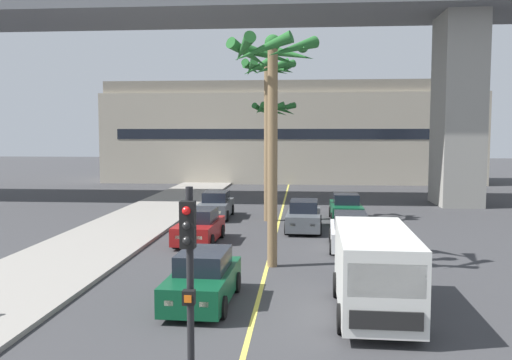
{
  "coord_description": "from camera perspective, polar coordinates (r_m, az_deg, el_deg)",
  "views": [
    {
      "loc": [
        1.31,
        -1.49,
        5.08
      ],
      "look_at": [
        0.0,
        14.0,
        3.73
      ],
      "focal_mm": 38.67,
      "sensor_mm": 36.0,
      "label": 1
    }
  ],
  "objects": [
    {
      "name": "car_queue_front",
      "position": [
        32.93,
        -4.17,
        -2.67
      ],
      "size": [
        1.86,
        4.11,
        1.56
      ],
      "color": "#4C5156",
      "rests_on": "ground"
    },
    {
      "name": "sidewalk_left",
      "position": [
        20.43,
        -22.79,
        -9.61
      ],
      "size": [
        4.8,
        80.0,
        0.15
      ],
      "primitive_type": "cube",
      "color": "gray",
      "rests_on": "ground"
    },
    {
      "name": "car_queue_second",
      "position": [
        25.61,
        -5.89,
        -4.87
      ],
      "size": [
        1.95,
        4.16,
        1.56
      ],
      "color": "maroon",
      "rests_on": "ground"
    },
    {
      "name": "pier_building_backdrop",
      "position": [
        57.39,
        3.53,
        4.87
      ],
      "size": [
        37.75,
        8.04,
        10.14
      ],
      "color": "#BCB29E",
      "rests_on": "ground"
    },
    {
      "name": "palm_tree_mid_median",
      "position": [
        31.48,
        1.24,
        8.87
      ],
      "size": [
        3.15,
        3.19,
        9.25
      ],
      "color": "brown",
      "rests_on": "ground"
    },
    {
      "name": "bridge_overpass",
      "position": [
        40.6,
        4.47,
        17.48
      ],
      "size": [
        86.05,
        8.0,
        17.37
      ],
      "color": "slate",
      "rests_on": "ground"
    },
    {
      "name": "lane_stripe_center",
      "position": [
        26.02,
        1.86,
        -6.29
      ],
      "size": [
        0.14,
        56.0,
        0.01
      ],
      "primitive_type": "cube",
      "color": "#DBCC4C",
      "rests_on": "ground"
    },
    {
      "name": "traffic_light_median_near",
      "position": [
        9.18,
        -6.92,
        -10.01
      ],
      "size": [
        0.24,
        0.37,
        4.2
      ],
      "color": "black",
      "rests_on": "ground"
    },
    {
      "name": "car_queue_fourth",
      "position": [
        24.51,
        9.75,
        -5.36
      ],
      "size": [
        1.96,
        4.16,
        1.56
      ],
      "color": "white",
      "rests_on": "ground"
    },
    {
      "name": "car_queue_third",
      "position": [
        28.73,
        4.96,
        -3.79
      ],
      "size": [
        1.93,
        4.15,
        1.56
      ],
      "color": "#4C5156",
      "rests_on": "ground"
    },
    {
      "name": "delivery_van",
      "position": [
        15.82,
        12.17,
        -9.03
      ],
      "size": [
        2.25,
        5.29,
        2.36
      ],
      "color": "silver",
      "rests_on": "ground"
    },
    {
      "name": "car_queue_sixth",
      "position": [
        16.7,
        -5.5,
        -10.2
      ],
      "size": [
        1.94,
        4.15,
        1.56
      ],
      "color": "#0C4728",
      "rests_on": "ground"
    },
    {
      "name": "car_queue_fifth",
      "position": [
        32.23,
        9.29,
        -2.89
      ],
      "size": [
        1.86,
        4.11,
        1.56
      ],
      "color": "#0C4728",
      "rests_on": "ground"
    },
    {
      "name": "palm_tree_far_median",
      "position": [
        39.86,
        1.91,
        6.42
      ],
      "size": [
        3.27,
        3.32,
        7.31
      ],
      "color": "brown",
      "rests_on": "ground"
    },
    {
      "name": "palm_tree_near_median",
      "position": [
        20.7,
        1.73,
        10.35
      ],
      "size": [
        3.48,
        3.5,
        8.66
      ],
      "color": "brown",
      "rests_on": "ground"
    }
  ]
}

